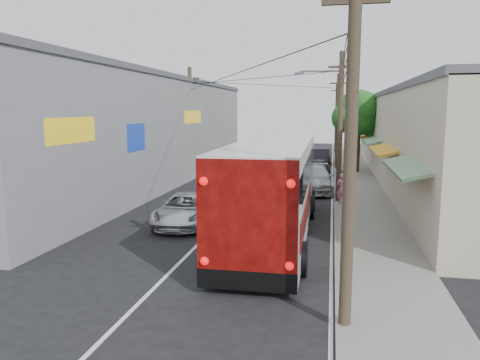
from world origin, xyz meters
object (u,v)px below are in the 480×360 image
at_px(jeepney, 186,209).
at_px(parked_car_mid, 318,168).
at_px(pedestrian_near, 342,189).
at_px(coach_bus, 274,187).
at_px(parked_suv, 314,179).
at_px(pedestrian_far, 341,182).
at_px(parked_car_far, 321,156).

distance_m(jeepney, parked_car_mid, 17.00).
bearing_deg(pedestrian_near, parked_car_mid, -58.95).
distance_m(coach_bus, jeepney, 4.31).
xyz_separation_m(coach_bus, parked_suv, (1.20, 10.60, -1.18)).
bearing_deg(parked_car_mid, pedestrian_far, -73.27).
height_order(coach_bus, pedestrian_near, coach_bus).
bearing_deg(parked_car_far, pedestrian_far, -89.98).
relative_size(parked_car_mid, pedestrian_far, 2.65).
bearing_deg(pedestrian_far, jeepney, 52.15).
bearing_deg(jeepney, parked_suv, 57.32).
bearing_deg(jeepney, parked_car_mid, 67.76).
relative_size(coach_bus, pedestrian_near, 7.96).
distance_m(parked_suv, parked_car_far, 15.58).
height_order(coach_bus, parked_suv, coach_bus).
xyz_separation_m(jeepney, parked_car_far, (5.20, 25.25, 0.02)).
height_order(jeepney, pedestrian_far, pedestrian_far).
bearing_deg(coach_bus, pedestrian_far, 71.95).
bearing_deg(pedestrian_near, parked_car_far, -62.68).
xyz_separation_m(jeepney, pedestrian_near, (6.80, 5.21, 0.28)).
relative_size(jeepney, parked_car_far, 1.15).
height_order(parked_car_mid, pedestrian_near, pedestrian_near).
relative_size(parked_suv, parked_car_mid, 1.36).
distance_m(coach_bus, pedestrian_near, 6.82).
distance_m(jeepney, pedestrian_near, 8.57).
height_order(parked_suv, parked_car_far, parked_suv).
bearing_deg(jeepney, coach_bus, -17.44).
relative_size(jeepney, parked_car_mid, 1.22).
distance_m(coach_bus, parked_car_far, 26.24).
height_order(coach_bus, parked_car_mid, coach_bus).
relative_size(parked_suv, pedestrian_far, 3.61).
bearing_deg(coach_bus, jeepney, 166.32).
xyz_separation_m(coach_bus, parked_car_mid, (1.20, 17.11, -1.28)).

